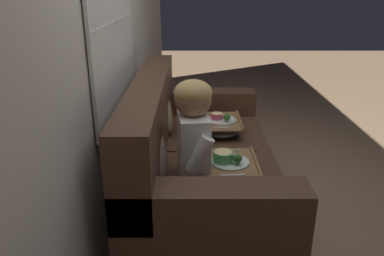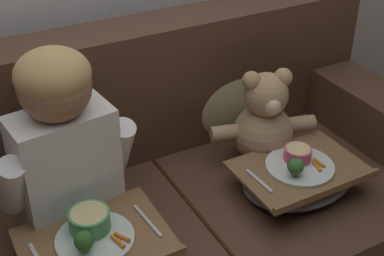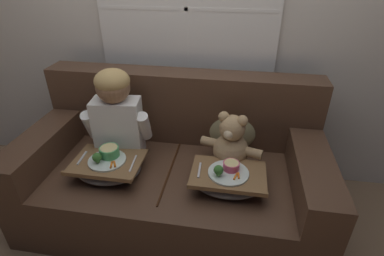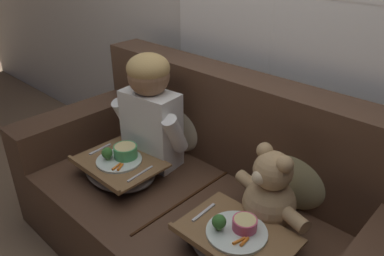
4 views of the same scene
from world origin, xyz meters
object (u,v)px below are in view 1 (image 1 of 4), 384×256
Objects in this scene: throw_pillow_behind_teddy at (165,111)px; couch at (194,164)px; throw_pillow_behind_child at (156,151)px; teddy_bear at (193,113)px; lap_tray_child at (229,169)px; lap_tray_teddy at (221,126)px; child_figure at (193,126)px.

couch is at bearing -148.73° from throw_pillow_behind_teddy.
throw_pillow_behind_child is 0.95× the size of teddy_bear.
lap_tray_child is (-0.00, -0.46, -0.12)m from throw_pillow_behind_child.
lap_tray_child is (-0.77, -0.23, -0.10)m from teddy_bear.
throw_pillow_behind_child is 1.01× the size of throw_pillow_behind_teddy.
throw_pillow_behind_teddy is 0.89× the size of lap_tray_child.
lap_tray_teddy is at bearing -90.05° from throw_pillow_behind_teddy.
throw_pillow_behind_teddy is 0.47m from lap_tray_teddy.
throw_pillow_behind_child is 0.88× the size of lap_tray_teddy.
throw_pillow_behind_child is (-0.39, 0.23, 0.28)m from couch.
lap_tray_teddy is (-0.00, -0.46, -0.12)m from throw_pillow_behind_teddy.
teddy_bear is (0.38, 0.00, 0.26)m from couch.
child_figure is 1.51× the size of teddy_bear.
teddy_bear is at bearing -16.72° from throw_pillow_behind_child.
throw_pillow_behind_teddy reaches higher than lap_tray_teddy.
child_figure is at bearing -163.58° from throw_pillow_behind_teddy.
child_figure is 1.40× the size of lap_tray_teddy.
teddy_bear is at bearing 16.27° from lap_tray_child.
child_figure is 0.86m from lap_tray_teddy.
teddy_bear is 0.93× the size of lap_tray_teddy.
couch is at bearing 149.86° from lap_tray_teddy.
teddy_bear reaches higher than throw_pillow_behind_teddy.
child_figure reaches higher than throw_pillow_behind_teddy.
child_figure reaches higher than couch.
child_figure reaches higher than lap_tray_child.
teddy_bear is at bearing 0.44° from couch.
teddy_bear reaches higher than throw_pillow_behind_child.
couch is 0.47m from teddy_bear.
couch is 0.53m from throw_pillow_behind_child.
throw_pillow_behind_teddy is 0.23m from teddy_bear.
throw_pillow_behind_child is 0.77m from throw_pillow_behind_teddy.
teddy_bear is 0.25m from lap_tray_teddy.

